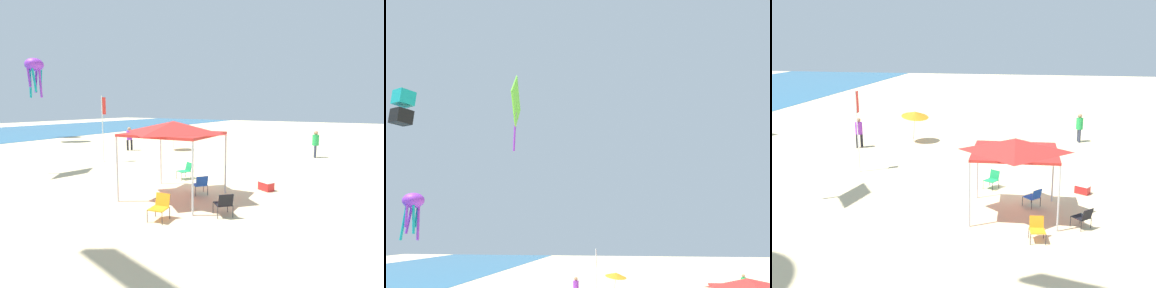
{
  "view_description": "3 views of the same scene",
  "coord_description": "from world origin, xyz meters",
  "views": [
    {
      "loc": [
        -12.52,
        -6.79,
        3.61
      ],
      "look_at": [
        -2.56,
        -0.98,
        2.15
      ],
      "focal_mm": 28.01,
      "sensor_mm": 36.0,
      "label": 1
    },
    {
      "loc": [
        -23.39,
        5.71,
        5.41
      ],
      "look_at": [
        -1.59,
        8.74,
        10.83
      ],
      "focal_mm": 33.16,
      "sensor_mm": 36.0,
      "label": 2
    },
    {
      "loc": [
        -19.21,
        -1.24,
        6.91
      ],
      "look_at": [
        -3.31,
        1.6,
        2.88
      ],
      "focal_mm": 40.93,
      "sensor_mm": 36.0,
      "label": 3
    }
  ],
  "objects": [
    {
      "name": "folding_chair_near_cooler",
      "position": [
        -3.82,
        -2.93,
        0.47
      ],
      "size": [
        0.81,
        0.8,
        0.82
      ],
      "rotation": [
        0.0,
        0.0,
        2.32
      ],
      "color": "black",
      "rests_on": "ground"
    },
    {
      "name": "person_near_umbrella",
      "position": [
        9.97,
        -3.77,
        1.11
      ],
      "size": [
        0.5,
        0.45,
        1.89
      ],
      "rotation": [
        0.0,
        0.0,
        3.3
      ],
      "color": "#33384C",
      "rests_on": "ground"
    },
    {
      "name": "beach_umbrella",
      "position": [
        8.03,
        6.88,
        1.88
      ],
      "size": [
        1.85,
        1.82,
        2.27
      ],
      "color": "silver",
      "rests_on": "ground"
    },
    {
      "name": "folding_chair_right_of_tent",
      "position": [
        -0.04,
        0.84,
        0.47
      ],
      "size": [
        0.79,
        0.75,
        0.82
      ],
      "rotation": [
        0.0,
        0.0,
        4.21
      ],
      "color": "black",
      "rests_on": "ground"
    },
    {
      "name": "canopy_tent",
      "position": [
        -2.83,
        -0.32,
        2.75
      ],
      "size": [
        3.19,
        3.41,
        3.04
      ],
      "rotation": [
        0.0,
        0.0,
        0.05
      ],
      "color": "#B7B7BC",
      "rests_on": "ground"
    },
    {
      "name": "folding_chair_left_of_tent",
      "position": [
        -5.07,
        -1.27,
        0.47
      ],
      "size": [
        0.69,
        0.61,
        0.82
      ],
      "rotation": [
        0.0,
        0.0,
        4.85
      ],
      "color": "black",
      "rests_on": "ground"
    },
    {
      "name": "folding_chair_facing_ocean",
      "position": [
        -2.05,
        -1.09,
        0.47
      ],
      "size": [
        0.8,
        0.81,
        0.82
      ],
      "rotation": [
        0.0,
        0.0,
        2.41
      ],
      "color": "black",
      "rests_on": "ground"
    },
    {
      "name": "kite_octopus_purple",
      "position": [
        8.45,
        26.13,
        8.04
      ],
      "size": [
        2.0,
        2.0,
        4.44
      ],
      "rotation": [
        0.0,
        0.0,
        2.96
      ],
      "color": "purple"
    },
    {
      "name": "person_kite_handler",
      "position": [
        6.0,
        9.96,
        1.12
      ],
      "size": [
        0.47,
        0.45,
        1.9
      ],
      "rotation": [
        0.0,
        0.0,
        5.79
      ],
      "color": "black",
      "rests_on": "ground"
    },
    {
      "name": "cooler_box",
      "position": [
        -0.04,
        -3.22,
        0.2
      ],
      "size": [
        0.66,
        0.74,
        0.4
      ],
      "color": "red",
      "rests_on": "ground"
    },
    {
      "name": "ground",
      "position": [
        0.0,
        0.0,
        -0.05
      ],
      "size": [
        120.0,
        120.0,
        0.1
      ],
      "primitive_type": "cube",
      "color": "beige"
    },
    {
      "name": "banner_flag",
      "position": [
        1.29,
        7.93,
        2.56
      ],
      "size": [
        0.36,
        0.06,
        4.28
      ],
      "color": "silver",
      "rests_on": "ground"
    }
  ]
}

